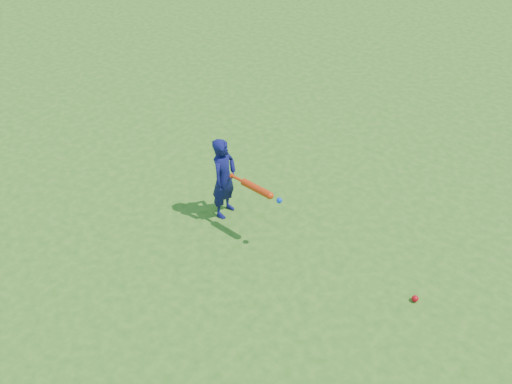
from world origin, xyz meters
TOP-DOWN VIEW (x-y plane):
  - ground at (0.00, 0.00)m, footprint 80.00×80.00m
  - child at (0.57, 0.06)m, footprint 0.31×0.42m
  - ground_ball_red at (3.08, 0.19)m, footprint 0.07×0.07m
  - bat_swing at (1.15, -0.01)m, footprint 0.75×0.10m

SIDE VIEW (x-z plane):
  - ground at x=0.00m, z-range 0.00..0.00m
  - ground_ball_red at x=3.08m, z-range 0.00..0.07m
  - child at x=0.57m, z-range 0.00..1.08m
  - bat_swing at x=1.15m, z-range 0.65..0.73m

